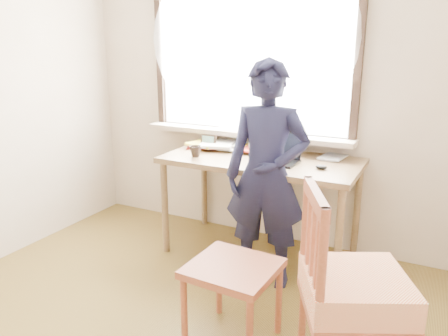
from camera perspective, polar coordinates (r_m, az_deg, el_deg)
The scene contains 13 objects.
room_shell at distance 2.09m, azimuth -12.39°, elevation 14.94°, with size 3.52×4.02×2.61m.
desk at distance 3.42m, azimuth 4.87°, elevation -0.04°, with size 1.50×0.75×0.81m.
laptop at distance 3.31m, azimuth 7.03°, elevation 1.79°, with size 0.34×0.28×0.22m.
mug_white at distance 3.58m, azimuth 4.15°, elevation 2.82°, with size 0.12×0.12×0.09m, color white.
mug_dark at distance 3.42m, azimuth -3.74°, elevation 2.17°, with size 0.09×0.09×0.09m, color black.
mouse at distance 3.16m, azimuth 12.59°, elevation 0.13°, with size 0.08×0.06×0.03m, color black.
desk_clutter at distance 3.64m, azimuth 2.06°, elevation 2.71°, with size 0.84×0.53×0.05m.
book_a at distance 3.74m, azimuth -0.04°, elevation 2.90°, with size 0.20×0.27×0.03m, color white.
book_b at distance 3.51m, azimuth 12.71°, elevation 1.57°, with size 0.17×0.24×0.02m, color white.
picture_frame at distance 3.69m, azimuth -2.06°, elevation 3.41°, with size 0.14×0.02×0.11m.
work_chair at distance 2.51m, azimuth 1.16°, elevation -14.05°, with size 0.49×0.47×0.48m.
side_chair at distance 2.19m, azimuth 16.29°, elevation -15.28°, with size 0.63×0.64×1.04m.
person at distance 3.00m, azimuth 5.58°, elevation -1.01°, with size 0.58×0.38×1.58m, color black.
Camera 1 is at (1.29, -1.42, 1.66)m, focal length 35.00 mm.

